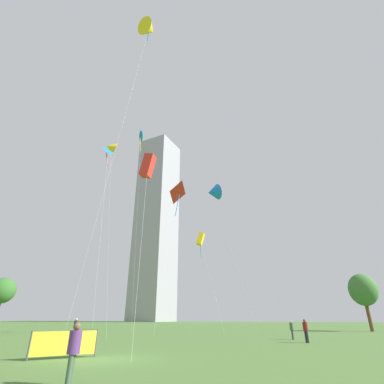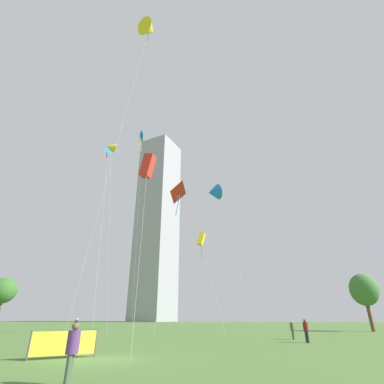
% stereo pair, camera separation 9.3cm
% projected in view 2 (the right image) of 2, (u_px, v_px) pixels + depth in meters
% --- Properties ---
extents(ground, '(280.00, 280.00, 0.00)m').
position_uv_depth(ground, '(104.00, 360.00, 14.10)').
color(ground, '#476B30').
extents(person_standing_2, '(0.41, 0.41, 1.87)m').
position_uv_depth(person_standing_2, '(76.00, 326.00, 31.83)').
color(person_standing_2, maroon).
rests_on(person_standing_2, ground).
extents(person_standing_3, '(0.41, 0.41, 1.83)m').
position_uv_depth(person_standing_3, '(306.00, 329.00, 23.96)').
color(person_standing_3, '#2D2D33').
rests_on(person_standing_3, ground).
extents(person_standing_4, '(0.37, 0.37, 1.66)m').
position_uv_depth(person_standing_4, '(292.00, 328.00, 27.37)').
color(person_standing_4, '#2D2D33').
rests_on(person_standing_4, ground).
extents(person_standing_5, '(0.40, 0.40, 1.79)m').
position_uv_depth(person_standing_5, '(72.00, 348.00, 9.12)').
color(person_standing_5, '#3F593F').
rests_on(person_standing_5, ground).
extents(kite_flying_0, '(2.60, 2.10, 19.70)m').
position_uv_depth(kite_flying_0, '(108.00, 153.00, 31.67)').
color(kite_flying_0, silver).
rests_on(kite_flying_0, ground).
extents(kite_flying_1, '(6.00, 7.36, 20.15)m').
position_uv_depth(kite_flying_1, '(213.00, 192.00, 41.63)').
color(kite_flying_1, silver).
rests_on(kite_flying_1, ground).
extents(kite_flying_2, '(3.76, 4.63, 34.68)m').
position_uv_depth(kite_flying_2, '(142.00, 137.00, 55.18)').
color(kite_flying_2, silver).
rests_on(kite_flying_2, ground).
extents(kite_flying_3, '(5.05, 2.76, 34.01)m').
position_uv_depth(kite_flying_3, '(149.00, 29.00, 33.02)').
color(kite_flying_3, silver).
rests_on(kite_flying_3, ground).
extents(kite_flying_4, '(3.16, 7.92, 20.27)m').
position_uv_depth(kite_flying_4, '(178.00, 194.00, 43.00)').
color(kite_flying_4, silver).
rests_on(kite_flying_4, ground).
extents(kite_flying_5, '(3.08, 2.09, 22.73)m').
position_uv_depth(kite_flying_5, '(111.00, 148.00, 36.20)').
color(kite_flying_5, silver).
rests_on(kite_flying_5, ground).
extents(kite_flying_6, '(6.19, 9.98, 16.59)m').
position_uv_depth(kite_flying_6, '(201.00, 239.00, 52.44)').
color(kite_flying_6, silver).
rests_on(kite_flying_6, ground).
extents(kite_flying_8, '(1.71, 3.02, 13.27)m').
position_uv_depth(kite_flying_8, '(148.00, 166.00, 21.14)').
color(kite_flying_8, silver).
rests_on(kite_flying_8, ground).
extents(park_tree_0, '(4.22, 4.22, 8.43)m').
position_uv_depth(park_tree_0, '(364.00, 290.00, 44.80)').
color(park_tree_0, brown).
rests_on(park_tree_0, ground).
extents(park_tree_1, '(3.53, 3.53, 7.08)m').
position_uv_depth(park_tree_1, '(3.00, 291.00, 39.31)').
color(park_tree_1, brown).
rests_on(park_tree_1, ground).
extents(distant_highrise_0, '(21.38, 22.61, 103.07)m').
position_uv_depth(distant_highrise_0, '(157.00, 222.00, 161.04)').
color(distant_highrise_0, '#939399').
rests_on(distant_highrise_0, ground).
extents(event_banner, '(2.37, 2.37, 1.33)m').
position_uv_depth(event_banner, '(64.00, 343.00, 14.78)').
color(event_banner, '#4C4C4C').
rests_on(event_banner, ground).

